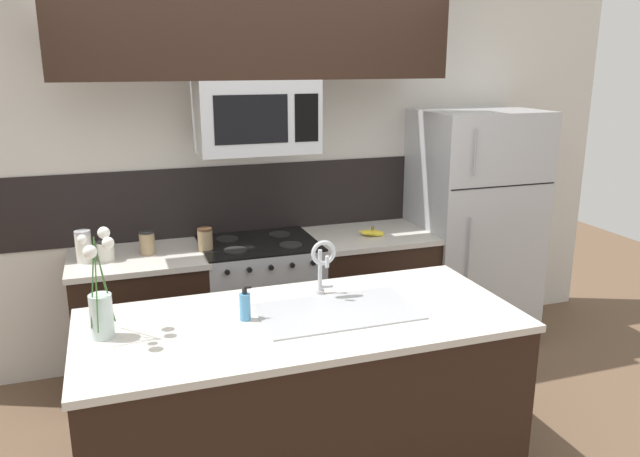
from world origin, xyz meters
The scene contains 19 objects.
ground_plane centered at (0.00, 0.00, 0.00)m, with size 10.00×10.00×0.00m, color brown.
rear_partition centered at (0.30, 1.28, 1.30)m, with size 5.20×0.10×2.60m, color silver.
splash_band centered at (0.00, 1.22, 1.15)m, with size 3.20×0.01×0.48m, color black.
back_counter_left centered at (-0.78, 0.90, 0.46)m, with size 0.83×0.65×0.91m.
back_counter_right centered at (0.80, 0.90, 0.46)m, with size 0.86×0.65×0.91m.
stove_range centered at (0.00, 0.90, 0.46)m, with size 0.76×0.64×0.93m.
microwave centered at (0.00, 0.88, 1.75)m, with size 0.74×0.40×0.45m.
upper_cabinet_band centered at (0.02, 0.85, 2.27)m, with size 2.40×0.34×0.60m, color black.
refrigerator centered at (1.64, 0.92, 0.87)m, with size 0.85×0.74×1.75m.
storage_jar_tall centered at (-1.08, 0.87, 1.01)m, with size 0.10×0.10×0.20m.
storage_jar_medium centered at (-0.96, 0.86, 0.97)m, with size 0.10×0.10×0.13m.
storage_jar_short centered at (-0.71, 0.91, 0.99)m, with size 0.10×0.10×0.15m.
storage_jar_squat centered at (-0.36, 0.86, 0.98)m, with size 0.10×0.10×0.15m.
banana_bunch centered at (0.80, 0.84, 0.93)m, with size 0.19×0.12×0.08m.
island_counter centered at (-0.09, -0.35, 0.46)m, with size 2.08×0.92×0.91m.
kitchen_sink centered at (0.09, -0.35, 0.84)m, with size 0.76×0.44×0.16m.
sink_faucet centered at (0.09, -0.13, 1.11)m, with size 0.14×0.14×0.31m.
dish_soap_bottle centered at (-0.35, -0.30, 0.98)m, with size 0.06×0.05×0.16m.
flower_vase centered at (-0.98, -0.28, 1.06)m, with size 0.15×0.25×0.48m.
Camera 1 is at (-0.90, -2.98, 2.09)m, focal length 35.00 mm.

